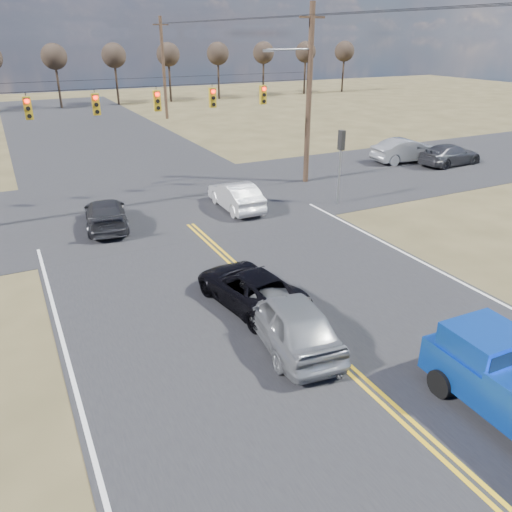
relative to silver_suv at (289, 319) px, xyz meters
name	(u,v)px	position (x,y,z in m)	size (l,w,h in m)	color
ground	(382,399)	(0.80, -3.26, -0.79)	(160.00, 160.00, 0.00)	brown
road_main	(223,255)	(0.80, 6.74, -0.79)	(14.00, 120.00, 0.02)	#28282B
road_cross	(165,202)	(0.80, 14.74, -0.79)	(120.00, 12.00, 0.02)	#28282B
signal_gantry	(168,106)	(1.30, 14.53, 4.28)	(19.60, 4.83, 10.00)	#473323
utility_poles	(163,105)	(0.80, 13.74, 4.44)	(19.60, 58.32, 10.00)	#473323
treeline	(116,79)	(0.80, 23.71, 4.92)	(87.00, 117.80, 7.40)	#33261C
silver_suv	(289,319)	(0.00, 0.00, 0.00)	(1.86, 4.62, 1.58)	gray
black_suv	(250,287)	(0.00, 2.60, -0.16)	(2.07, 4.50, 1.25)	black
white_car_queue	(236,196)	(3.77, 11.91, -0.07)	(1.51, 4.34, 1.43)	silver
dgrey_car_queue	(106,214)	(-2.80, 12.24, -0.12)	(1.86, 4.57, 1.33)	#2D2D31
cross_car_east_near	(406,150)	(18.91, 15.93, 0.03)	(4.99, 1.74, 1.64)	#929599
cross_car_east_far	(450,155)	(21.02, 13.90, -0.08)	(4.89, 1.99, 1.42)	#36363B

